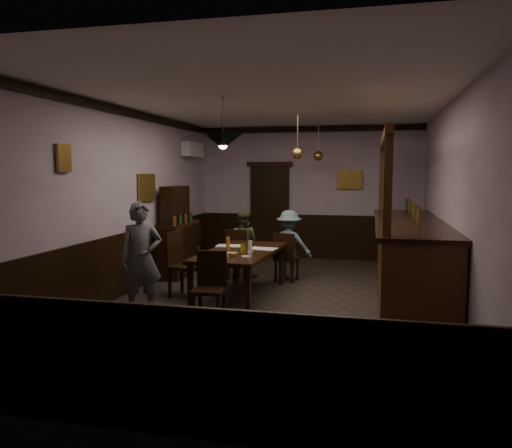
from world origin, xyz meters
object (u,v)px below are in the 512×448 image
(person_seated_right, at_px, (289,245))
(pendant_iron, at_px, (223,141))
(pendant_brass_far, at_px, (318,156))
(sideboard, at_px, (178,240))
(soda_can, at_px, (242,248))
(bar_counter, at_px, (409,256))
(chair_far_left, at_px, (238,252))
(person_seated_left, at_px, (242,243))
(dining_table, at_px, (241,254))
(coffee_cup, at_px, (250,254))
(chair_side, at_px, (181,261))
(chair_near, at_px, (210,283))
(pendant_brass_mid, at_px, (297,153))
(chair_far_right, at_px, (285,255))
(person_standing, at_px, (141,258))

(person_seated_right, height_order, pendant_iron, pendant_iron)
(pendant_brass_far, bearing_deg, sideboard, -149.37)
(soda_can, distance_m, bar_counter, 2.65)
(soda_can, bearing_deg, chair_far_left, 108.03)
(person_seated_left, bearing_deg, dining_table, 106.19)
(coffee_cup, height_order, pendant_iron, pendant_iron)
(dining_table, relative_size, person_seated_left, 1.77)
(dining_table, bearing_deg, chair_side, -171.05)
(dining_table, height_order, pendant_brass_far, pendant_brass_far)
(dining_table, bearing_deg, chair_near, -92.84)
(chair_near, xyz_separation_m, pendant_brass_mid, (0.75, 2.66, 1.79))
(chair_near, relative_size, pendant_brass_far, 1.15)
(dining_table, distance_m, coffee_cup, 0.63)
(chair_far_left, relative_size, pendant_iron, 1.30)
(person_seated_right, bearing_deg, dining_table, 74.55)
(chair_near, distance_m, soda_can, 1.24)
(dining_table, relative_size, person_seated_right, 1.76)
(person_seated_left, distance_m, soda_can, 1.76)
(chair_far_right, bearing_deg, coffee_cup, 91.73)
(chair_side, xyz_separation_m, person_seated_left, (0.56, 1.72, 0.06))
(coffee_cup, relative_size, pendant_iron, 0.11)
(dining_table, distance_m, soda_can, 0.19)
(coffee_cup, height_order, pendant_brass_mid, pendant_brass_mid)
(dining_table, distance_m, chair_side, 0.96)
(dining_table, relative_size, sideboard, 1.32)
(soda_can, height_order, bar_counter, bar_counter)
(dining_table, height_order, chair_near, chair_near)
(coffee_cup, bearing_deg, soda_can, 120.28)
(chair_far_right, xyz_separation_m, pendant_iron, (-0.53, -2.06, 1.90))
(bar_counter, bearing_deg, chair_near, -142.70)
(dining_table, bearing_deg, soda_can, -63.20)
(chair_far_left, distance_m, person_seated_right, 0.95)
(bar_counter, xyz_separation_m, pendant_brass_far, (-1.69, 2.21, 1.66))
(person_seated_right, bearing_deg, coffee_cup, 86.95)
(person_seated_left, xyz_separation_m, person_seated_right, (0.90, -0.04, 0.00))
(dining_table, xyz_separation_m, bar_counter, (2.58, 0.69, -0.05))
(chair_far_left, bearing_deg, pendant_brass_mid, -172.42)
(person_standing, height_order, pendant_iron, pendant_iron)
(chair_far_right, xyz_separation_m, chair_near, (-0.56, -2.58, 0.02))
(dining_table, xyz_separation_m, chair_far_left, (-0.40, 1.29, -0.18))
(dining_table, height_order, person_seated_right, person_seated_right)
(coffee_cup, xyz_separation_m, sideboard, (-1.91, 1.97, -0.12))
(sideboard, bearing_deg, chair_far_left, -5.67)
(person_standing, xyz_separation_m, pendant_brass_far, (1.99, 4.10, 1.51))
(dining_table, distance_m, person_seated_left, 1.61)
(person_seated_right, bearing_deg, person_seated_left, 0.74)
(chair_far_left, bearing_deg, coffee_cup, 115.66)
(pendant_brass_mid, bearing_deg, person_seated_left, 167.77)
(pendant_brass_mid, bearing_deg, soda_can, -113.14)
(chair_near, distance_m, pendant_brass_mid, 3.29)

